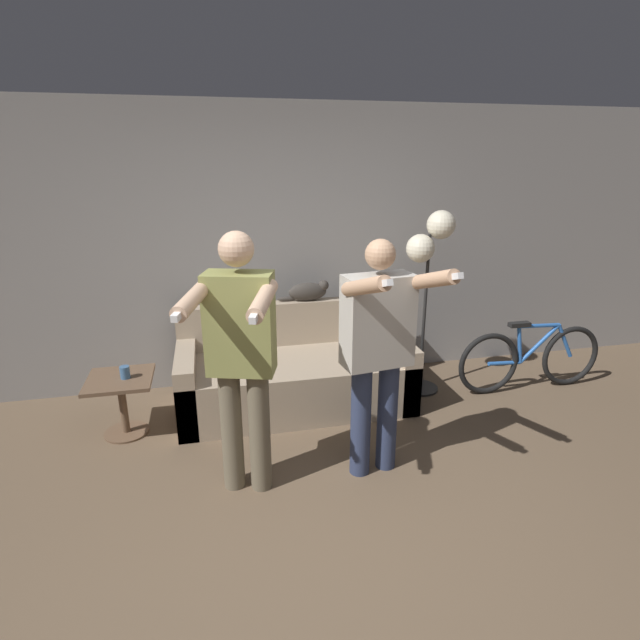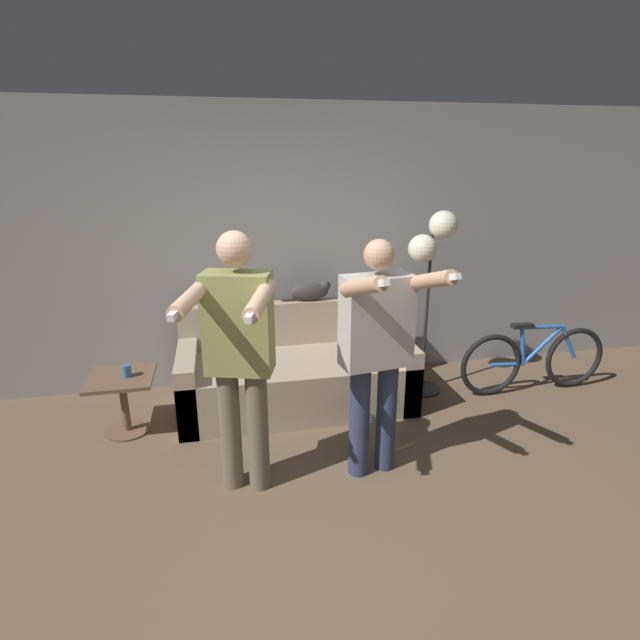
# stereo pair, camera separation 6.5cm
# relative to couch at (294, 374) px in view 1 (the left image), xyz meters

# --- Properties ---
(ground_plane) EXTENTS (16.00, 16.00, 0.00)m
(ground_plane) POSITION_rel_couch_xyz_m (-0.15, -1.85, -0.28)
(ground_plane) COLOR brown
(wall_back) EXTENTS (10.00, 0.05, 2.60)m
(wall_back) POSITION_rel_couch_xyz_m (-0.15, 0.61, 1.02)
(wall_back) COLOR gray
(wall_back) RESTS_ON ground_plane
(couch) EXTENTS (2.01, 0.91, 0.85)m
(couch) POSITION_rel_couch_xyz_m (0.00, 0.00, 0.00)
(couch) COLOR tan
(couch) RESTS_ON ground_plane
(person_left) EXTENTS (0.60, 0.76, 1.72)m
(person_left) POSITION_rel_couch_xyz_m (-0.52, -1.13, 0.71)
(person_left) COLOR #6B604C
(person_left) RESTS_ON ground_plane
(person_right) EXTENTS (0.59, 0.71, 1.64)m
(person_right) POSITION_rel_couch_xyz_m (0.37, -1.13, 0.68)
(person_right) COLOR #2D3856
(person_right) RESTS_ON ground_plane
(cat) EXTENTS (0.48, 0.13, 0.19)m
(cat) POSITION_rel_couch_xyz_m (0.20, 0.35, 0.66)
(cat) COLOR #3D3833
(cat) RESTS_ON couch
(floor_lamp) EXTENTS (0.43, 0.35, 1.69)m
(floor_lamp) POSITION_rel_couch_xyz_m (1.23, 0.02, 1.05)
(floor_lamp) COLOR black
(floor_lamp) RESTS_ON ground_plane
(side_table) EXTENTS (0.49, 0.49, 0.49)m
(side_table) POSITION_rel_couch_xyz_m (-1.42, -0.22, 0.07)
(side_table) COLOR brown
(side_table) RESTS_ON ground_plane
(cup) EXTENTS (0.07, 0.07, 0.10)m
(cup) POSITION_rel_couch_xyz_m (-1.37, -0.23, 0.26)
(cup) COLOR #3D6693
(cup) RESTS_ON side_table
(bicycle) EXTENTS (1.47, 0.07, 0.69)m
(bicycle) POSITION_rel_couch_xyz_m (2.22, -0.21, 0.04)
(bicycle) COLOR black
(bicycle) RESTS_ON ground_plane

